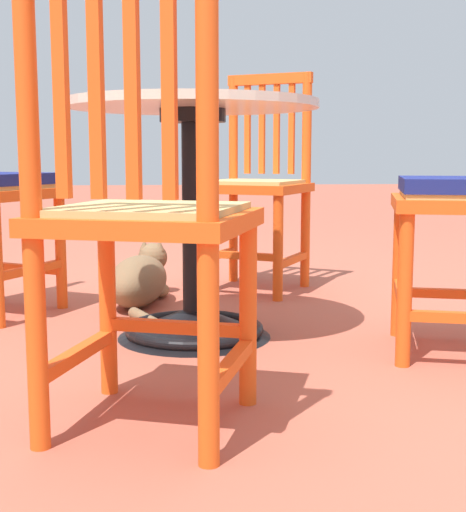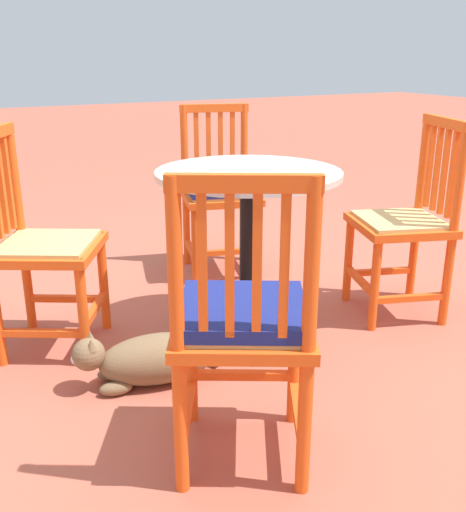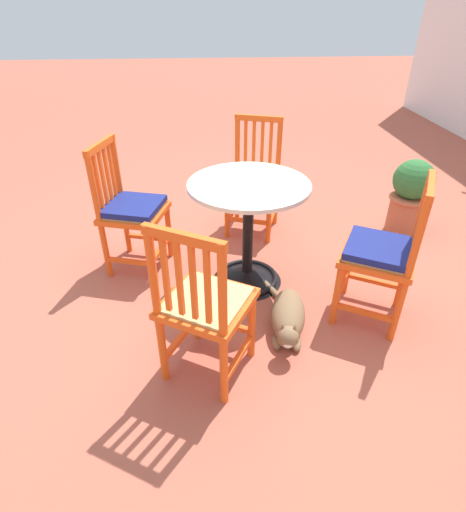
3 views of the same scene
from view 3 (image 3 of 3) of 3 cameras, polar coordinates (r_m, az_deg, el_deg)
The scene contains 8 objects.
ground_plane at distance 2.93m, azimuth 1.56°, elevation -2.64°, with size 24.00×24.00×0.00m, color #AD5642.
cafe_table at distance 2.72m, azimuth 2.05°, elevation 1.45°, with size 0.76×0.76×0.73m.
orange_chair_by_planter at distance 1.98m, azimuth -4.03°, elevation -7.06°, with size 0.54×0.54×0.91m.
orange_chair_facing_out at distance 2.48m, azimuth 20.11°, elevation 0.22°, with size 0.54×0.54×0.91m.
orange_chair_at_corner at distance 3.34m, azimuth 2.89°, elevation 10.47°, with size 0.51×0.51×0.91m.
orange_chair_tucked_in at distance 2.90m, azimuth -14.02°, elevation 6.18°, with size 0.49×0.49×0.91m.
tabby_cat at distance 2.44m, azimuth 7.64°, elevation -8.63°, with size 0.75×0.29×0.23m.
terracotta_planter at distance 3.63m, azimuth 23.47°, elevation 7.81°, with size 0.32×0.32×0.62m.
Camera 3 is at (2.38, -0.27, 1.69)m, focal length 28.66 mm.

